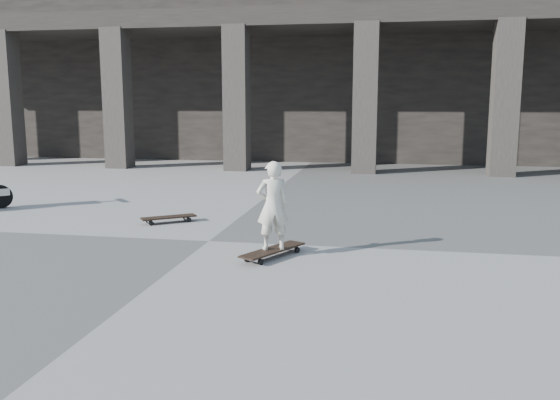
# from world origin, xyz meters

# --- Properties ---
(ground) EXTENTS (90.00, 90.00, 0.00)m
(ground) POSITION_xyz_m (0.00, 0.00, 0.00)
(ground) COLOR #535351
(ground) RESTS_ON ground
(colonnade) EXTENTS (28.00, 8.82, 6.00)m
(colonnade) POSITION_xyz_m (-0.00, 13.77, 3.03)
(colonnade) COLOR black
(colonnade) RESTS_ON ground
(longboard) EXTENTS (0.70, 1.05, 0.11)m
(longboard) POSITION_xyz_m (1.05, -0.69, 0.08)
(longboard) COLOR black
(longboard) RESTS_ON ground
(skateboard_spare) EXTENTS (0.84, 0.70, 0.10)m
(skateboard_spare) POSITION_xyz_m (-1.02, 1.11, 0.08)
(skateboard_spare) COLOR black
(skateboard_spare) RESTS_ON ground
(child) EXTENTS (0.48, 0.40, 1.11)m
(child) POSITION_xyz_m (1.05, -0.69, 0.66)
(child) COLOR silver
(child) RESTS_ON longboard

